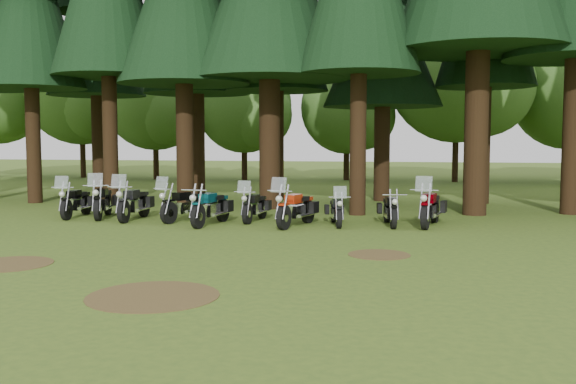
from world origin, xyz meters
name	(u,v)px	position (x,y,z in m)	size (l,w,h in m)	color
ground	(180,252)	(0.00, 0.00, 0.00)	(120.00, 120.00, 0.00)	#3C561D
pine_back_4	(384,0)	(4.04, 13.25, 8.25)	(4.94, 4.94, 13.78)	#301E10
decid_1	(84,90)	(-15.99, 25.76, 5.83)	(7.91, 7.69, 9.88)	#301E10
decid_2	(158,101)	(-10.43, 24.78, 4.95)	(6.72, 6.53, 8.40)	#301E10
decid_3	(248,108)	(-4.71, 25.13, 4.51)	(6.12, 5.95, 7.65)	#301E10
decid_4	(351,110)	(1.58, 26.32, 4.37)	(5.93, 5.76, 7.41)	#301E10
decid_5	(464,77)	(8.29, 25.71, 6.23)	(8.45, 8.21, 10.56)	#301E10
decid_6	(576,95)	(14.85, 27.01, 5.20)	(7.06, 6.86, 8.82)	#301E10
dirt_patch_0	(8,264)	(-3.00, -2.00, 0.01)	(1.80, 1.80, 0.01)	#4C3D1E
dirt_patch_1	(379,255)	(4.50, 0.50, 0.01)	(1.40, 1.40, 0.01)	#4C3D1E
dirt_patch_2	(153,296)	(1.00, -4.00, 0.01)	(2.20, 2.20, 0.01)	#4C3D1E
motorcycle_0	(76,203)	(-5.65, 5.62, 0.48)	(0.53, 2.29, 1.44)	black
motorcycle_1	(103,202)	(-4.72, 5.66, 0.51)	(0.96, 2.42, 1.54)	black
motorcycle_2	(134,204)	(-3.48, 5.32, 0.51)	(0.46, 2.43, 1.53)	black
motorcycle_3	(185,206)	(-1.78, 5.35, 0.49)	(1.03, 2.29, 1.47)	black
motorcycle_4	(211,209)	(-0.70, 4.61, 0.49)	(0.51, 2.38, 0.97)	black
motorcycle_5	(255,207)	(0.40, 5.68, 0.45)	(0.48, 2.15, 1.35)	black
motorcycle_6	(296,209)	(1.88, 4.75, 0.51)	(0.93, 2.40, 1.52)	black
motorcycle_7	(336,212)	(3.02, 5.20, 0.42)	(0.68, 1.98, 1.25)	black
motorcycle_8	(390,211)	(4.60, 5.46, 0.44)	(0.46, 2.11, 0.86)	black
motorcycle_9	(430,209)	(5.78, 5.54, 0.52)	(0.79, 2.47, 1.56)	black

